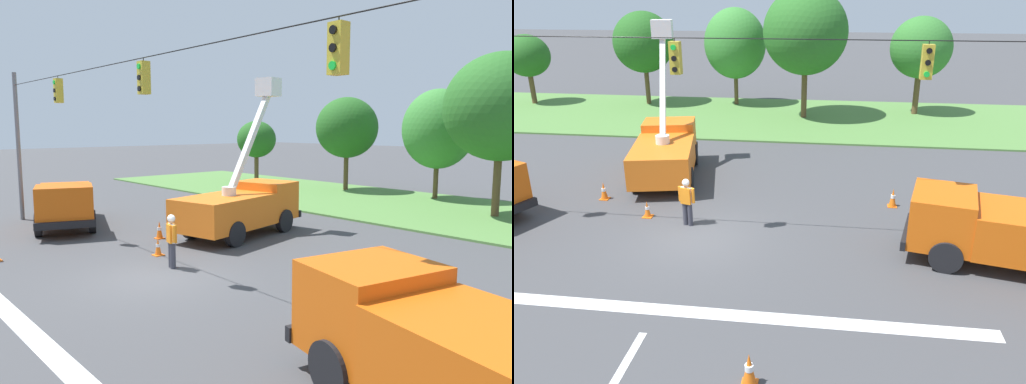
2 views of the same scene
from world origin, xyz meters
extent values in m
plane|color=#424244|center=(0.00, 0.00, 0.00)|extent=(200.00, 200.00, 0.00)
cube|color=#517F3D|center=(0.00, 18.00, 0.05)|extent=(56.00, 12.00, 0.10)
cube|color=silver|center=(0.00, -4.20, 0.00)|extent=(17.60, 0.50, 0.01)
cylinder|color=slate|center=(-13.00, 0.00, 3.60)|extent=(0.20, 0.20, 7.20)
cylinder|color=black|center=(0.00, 0.00, 6.60)|extent=(26.00, 0.03, 0.03)
cylinder|color=black|center=(-7.29, 0.00, 6.55)|extent=(0.02, 0.02, 0.10)
cube|color=gold|center=(-7.29, 0.00, 6.02)|extent=(0.32, 0.28, 0.96)
cylinder|color=green|center=(-7.29, -0.16, 6.34)|extent=(0.16, 0.05, 0.16)
cylinder|color=black|center=(-7.29, -0.16, 6.02)|extent=(0.16, 0.05, 0.16)
cylinder|color=black|center=(-7.29, -0.16, 5.70)|extent=(0.16, 0.05, 0.16)
cylinder|color=black|center=(-0.37, 0.00, 6.55)|extent=(0.02, 0.02, 0.10)
cube|color=gold|center=(-0.37, 0.00, 6.02)|extent=(0.32, 0.28, 0.96)
cylinder|color=green|center=(-0.37, -0.16, 6.34)|extent=(0.16, 0.05, 0.16)
cylinder|color=black|center=(-0.37, -0.16, 6.02)|extent=(0.16, 0.05, 0.16)
cylinder|color=black|center=(-0.37, -0.16, 5.70)|extent=(0.16, 0.05, 0.16)
cylinder|color=black|center=(6.97, 0.00, 6.55)|extent=(0.02, 0.02, 0.10)
cube|color=gold|center=(6.97, 0.00, 6.02)|extent=(0.32, 0.28, 0.96)
cylinder|color=black|center=(6.97, -0.16, 6.34)|extent=(0.16, 0.05, 0.16)
cylinder|color=black|center=(6.97, -0.16, 6.02)|extent=(0.16, 0.05, 0.16)
cylinder|color=green|center=(6.97, -0.16, 5.70)|extent=(0.16, 0.05, 0.16)
cylinder|color=brown|center=(-18.13, 20.10, 1.10)|extent=(0.36, 0.36, 2.20)
ellipsoid|color=#235B1E|center=(-18.13, 20.10, 3.59)|extent=(3.27, 3.23, 3.03)
cylinder|color=brown|center=(-9.50, 21.10, 1.37)|extent=(0.33, 0.33, 2.73)
ellipsoid|color=#235B1E|center=(-9.50, 21.10, 4.55)|extent=(4.28, 4.60, 4.31)
cylinder|color=brown|center=(-2.90, 21.79, 1.28)|extent=(0.30, 0.30, 2.57)
ellipsoid|color=#387F33|center=(-2.90, 21.79, 4.47)|extent=(4.47, 4.14, 4.97)
cylinder|color=brown|center=(2.39, 18.17, 1.64)|extent=(0.37, 0.37, 3.28)
ellipsoid|color=#286623|center=(2.39, 18.17, 5.57)|extent=(5.40, 5.86, 5.37)
cube|color=orange|center=(-2.80, 4.84, 1.15)|extent=(3.30, 4.54, 1.29)
cube|color=orange|center=(-3.41, 7.72, 1.33)|extent=(2.71, 2.23, 1.65)
cube|color=#1E2838|center=(-3.54, 8.32, 1.61)|extent=(2.09, 0.54, 0.74)
cube|color=black|center=(-3.62, 8.66, 0.65)|extent=(2.47, 0.68, 0.30)
cylinder|color=black|center=(-4.48, 7.24, 0.50)|extent=(0.48, 1.04, 1.00)
cylinder|color=black|center=(-2.24, 7.73, 0.50)|extent=(0.48, 1.04, 1.00)
cylinder|color=black|center=(-3.76, 3.89, 0.50)|extent=(0.48, 1.04, 1.00)
cylinder|color=black|center=(-1.52, 4.37, 0.50)|extent=(0.48, 1.04, 1.00)
cylinder|color=silver|center=(-2.86, 5.13, 1.97)|extent=(0.60, 0.60, 0.36)
cube|color=white|center=(-3.15, 6.49, 3.94)|extent=(0.86, 2.97, 4.42)
cube|color=white|center=(-3.44, 7.86, 6.34)|extent=(1.05, 0.97, 0.80)
cube|color=#D6560F|center=(7.94, -0.10, 1.32)|extent=(2.31, 2.58, 1.64)
cube|color=#1E2838|center=(7.30, 0.04, 1.61)|extent=(0.53, 1.94, 0.74)
cube|color=black|center=(6.95, 0.12, 0.65)|extent=(0.66, 2.29, 0.30)
cylinder|color=black|center=(7.95, -1.20, 0.50)|extent=(1.04, 0.49, 1.00)
cylinder|color=black|center=(8.41, 0.88, 0.50)|extent=(1.04, 0.49, 1.00)
cube|color=#D6560F|center=(-10.82, 1.36, 1.12)|extent=(5.06, 3.81, 1.24)
cube|color=#D6560F|center=(-7.81, 0.21, 1.32)|extent=(2.62, 2.80, 1.64)
cube|color=#1E2838|center=(-7.17, -0.03, 1.61)|extent=(0.81, 1.90, 0.74)
cube|color=black|center=(-6.83, -0.17, 0.65)|extent=(0.99, 2.26, 0.30)
cylinder|color=black|center=(-7.66, 1.31, 0.50)|extent=(1.03, 0.62, 1.00)
cylinder|color=black|center=(-8.43, -0.71, 0.50)|extent=(1.03, 0.62, 1.00)
cylinder|color=black|center=(-11.18, 2.66, 0.50)|extent=(1.03, 0.62, 1.00)
cylinder|color=black|center=(-11.96, 0.64, 0.50)|extent=(1.03, 0.62, 1.00)
cylinder|color=#383842|center=(-0.73, 1.01, 0.42)|extent=(0.18, 0.18, 0.85)
cylinder|color=#383842|center=(-0.54, 0.96, 0.42)|extent=(0.18, 0.18, 0.85)
cube|color=orange|center=(-0.63, 0.99, 1.15)|extent=(0.45, 0.33, 0.60)
cube|color=silver|center=(-0.63, 0.99, 1.15)|extent=(0.43, 0.18, 0.62)
cylinder|color=orange|center=(-0.89, 1.06, 1.18)|extent=(0.11, 0.11, 0.55)
cylinder|color=orange|center=(-0.37, 0.92, 1.18)|extent=(0.11, 0.11, 0.55)
sphere|color=tan|center=(-0.63, 0.99, 1.58)|extent=(0.22, 0.22, 0.22)
sphere|color=white|center=(-0.63, 0.99, 1.64)|extent=(0.26, 0.26, 0.26)
cube|color=orange|center=(-4.71, 2.92, 0.01)|extent=(0.36, 0.36, 0.03)
cone|color=orange|center=(-4.71, 2.92, 0.38)|extent=(0.28, 0.28, 0.70)
cylinder|color=white|center=(-4.71, 2.92, 0.41)|extent=(0.17, 0.17, 0.13)
cube|color=orange|center=(6.88, 3.66, 0.01)|extent=(0.36, 0.36, 0.03)
cone|color=orange|center=(6.88, 3.66, 0.39)|extent=(0.29, 0.29, 0.71)
cylinder|color=white|center=(6.88, 3.66, 0.42)|extent=(0.18, 0.18, 0.13)
cube|color=orange|center=(-2.34, 1.46, 0.01)|extent=(0.36, 0.36, 0.03)
cone|color=orange|center=(-2.34, 1.46, 0.33)|extent=(0.24, 0.24, 0.61)
cylinder|color=white|center=(-2.34, 1.46, 0.36)|extent=(0.15, 0.15, 0.11)
camera|label=1|loc=(13.10, -7.44, 4.57)|focal=35.00mm
camera|label=2|loc=(4.44, -14.88, 7.81)|focal=35.00mm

